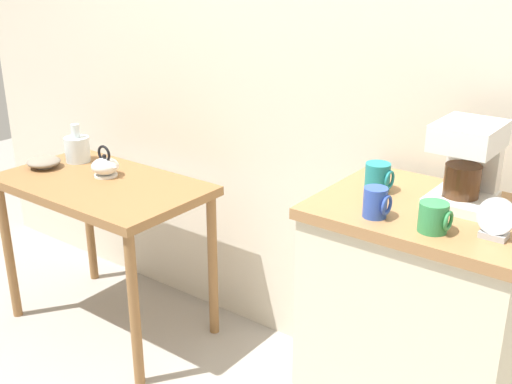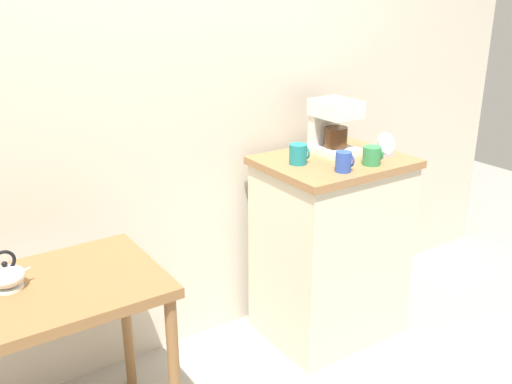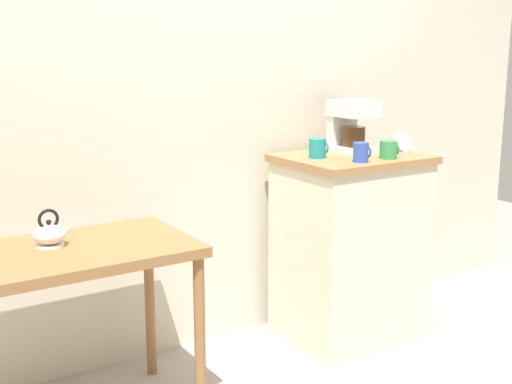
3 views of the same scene
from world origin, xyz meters
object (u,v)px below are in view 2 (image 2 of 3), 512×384
at_px(coffee_maker, 332,124).
at_px(mug_dark_teal, 299,154).
at_px(table_clock, 386,146).
at_px(mug_tall_green, 372,156).
at_px(teakettle, 7,276).
at_px(mug_blue, 344,162).

relative_size(coffee_maker, mug_dark_teal, 2.79).
bearing_deg(table_clock, mug_dark_teal, 161.81).
distance_m(mug_dark_teal, table_clock, 0.44).
xyz_separation_m(mug_tall_green, table_clock, (0.15, 0.06, 0.01)).
bearing_deg(table_clock, teakettle, 177.22).
relative_size(mug_dark_teal, table_clock, 0.80).
distance_m(teakettle, mug_blue, 1.42).
height_order(mug_blue, mug_tall_green, mug_blue).
bearing_deg(mug_dark_teal, table_clock, -18.19).
bearing_deg(mug_dark_teal, mug_tall_green, -36.12).
distance_m(teakettle, coffee_maker, 1.60).
height_order(coffee_maker, mug_tall_green, coffee_maker).
bearing_deg(teakettle, mug_blue, -6.02).
relative_size(mug_blue, mug_tall_green, 1.01).
bearing_deg(mug_blue, teakettle, 173.98).
height_order(teakettle, coffee_maker, coffee_maker).
bearing_deg(mug_blue, mug_tall_green, 1.34).
xyz_separation_m(mug_blue, mug_tall_green, (0.18, 0.00, -0.00)).
distance_m(teakettle, mug_dark_teal, 1.32).
relative_size(coffee_maker, mug_blue, 2.87).
xyz_separation_m(mug_dark_teal, table_clock, (0.42, -0.14, 0.01)).
bearing_deg(mug_blue, mug_dark_teal, 115.19).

